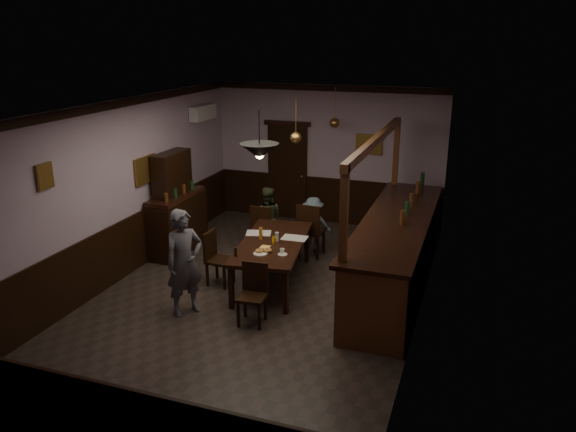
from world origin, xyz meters
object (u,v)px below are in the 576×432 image
at_px(coffee_cup, 282,251).
at_px(bar_counter, 396,251).
at_px(person_seated_left, 267,218).
at_px(person_seated_right, 313,225).
at_px(chair_near, 253,291).
at_px(person_standing, 184,262).
at_px(chair_far_left, 263,227).
at_px(sideboard, 176,212).
at_px(pendant_iron, 259,151).
at_px(chair_far_right, 310,228).
at_px(soda_can, 274,240).
at_px(pendant_brass_mid, 296,138).
at_px(pendant_brass_far, 335,123).
at_px(dining_table, 273,245).
at_px(chair_side, 216,256).

height_order(coffee_cup, bar_counter, bar_counter).
xyz_separation_m(person_seated_left, person_seated_right, (0.89, 0.13, -0.08)).
xyz_separation_m(chair_near, person_standing, (-1.05, -0.08, 0.32)).
bearing_deg(person_seated_left, chair_far_left, 81.36).
height_order(person_seated_right, sideboard, sideboard).
height_order(bar_counter, pendant_iron, pendant_iron).
bearing_deg(chair_far_right, sideboard, 14.07).
bearing_deg(chair_far_left, person_seated_right, -152.57).
distance_m(soda_can, pendant_brass_mid, 1.86).
distance_m(chair_far_left, coffee_cup, 1.94).
relative_size(person_seated_right, pendant_brass_far, 1.34).
bearing_deg(soda_can, pendant_brass_mid, 90.21).
relative_size(chair_near, pendant_brass_mid, 1.10).
relative_size(dining_table, coffee_cup, 29.06).
relative_size(coffee_cup, pendant_brass_far, 0.10).
bearing_deg(chair_side, pendant_iron, -111.69).
relative_size(coffee_cup, bar_counter, 0.02).
bearing_deg(chair_near, bar_counter, 41.87).
distance_m(coffee_cup, bar_counter, 1.91).
bearing_deg(chair_side, chair_far_right, -31.13).
xyz_separation_m(chair_far_left, chair_far_right, (0.89, 0.13, 0.04)).
height_order(chair_far_left, sideboard, sideboard).
relative_size(chair_near, bar_counter, 0.20).
bearing_deg(coffee_cup, person_seated_right, 84.85).
xyz_separation_m(bar_counter, pendant_brass_far, (-1.69, 2.29, 1.67)).
xyz_separation_m(chair_far_right, pendant_brass_far, (0.01, 1.54, 1.73)).
xyz_separation_m(person_seated_left, pendant_iron, (0.80, -2.26, 1.80)).
relative_size(dining_table, pendant_iron, 3.36).
distance_m(chair_far_left, bar_counter, 2.67).
distance_m(person_seated_left, person_seated_right, 0.90).
distance_m(coffee_cup, soda_can, 0.47).
distance_m(person_seated_left, pendant_brass_mid, 1.88).
distance_m(sideboard, pendant_brass_mid, 2.78).
bearing_deg(dining_table, chair_near, -81.20).
distance_m(chair_far_left, pendant_brass_far, 2.59).
xyz_separation_m(chair_near, person_seated_right, (0.01, 2.91, 0.05)).
bearing_deg(pendant_iron, chair_far_right, 86.74).
relative_size(person_standing, person_seated_left, 1.31).
distance_m(chair_far_left, person_seated_left, 0.29).
bearing_deg(person_seated_right, dining_table, 60.97).
bearing_deg(person_seated_left, dining_table, 100.53).
bearing_deg(coffee_cup, pendant_brass_mid, 92.24).
bearing_deg(pendant_iron, chair_side, 154.93).
xyz_separation_m(chair_far_left, bar_counter, (2.60, -0.63, 0.10)).
bearing_deg(chair_far_right, pendant_brass_mid, 60.07).
bearing_deg(pendant_brass_mid, chair_far_left, 166.52).
bearing_deg(dining_table, soda_can, -57.09).
xyz_separation_m(dining_table, pendant_brass_far, (0.25, 2.85, 1.61)).
bearing_deg(pendant_iron, dining_table, 98.61).
height_order(chair_far_right, bar_counter, bar_counter).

